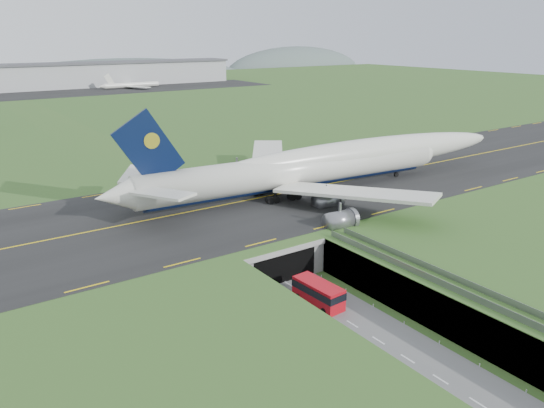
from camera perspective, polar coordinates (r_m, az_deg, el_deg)
ground at (r=81.47m, az=4.75°, el=-10.52°), size 900.00×900.00×0.00m
airfield_deck at (r=80.10m, az=4.81°, el=-8.63°), size 800.00×800.00×6.00m
trench_road at (r=76.54m, az=8.38°, el=-12.58°), size 12.00×75.00×0.20m
taxiway at (r=104.57m, az=-6.61°, el=-0.41°), size 800.00×44.00×0.18m
tunnel_portal at (r=92.27m, az=-1.76°, el=-4.65°), size 17.00×22.30×6.00m
guideway at (r=75.13m, az=20.99°, el=-9.74°), size 3.00×53.00×7.05m
jumbo_jet at (r=115.59m, az=5.73°, el=4.24°), size 99.67×63.01×20.91m
shuttle_tram at (r=80.08m, az=5.00°, el=-9.54°), size 3.71×8.68×3.44m
distant_hills at (r=499.35m, az=-22.06°, el=11.65°), size 700.00×91.00×60.00m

